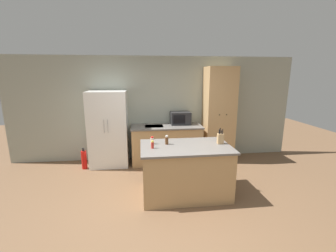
{
  "coord_description": "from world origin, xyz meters",
  "views": [
    {
      "loc": [
        -0.35,
        -3.36,
        2.14
      ],
      "look_at": [
        0.23,
        1.4,
        1.05
      ],
      "focal_mm": 24.0,
      "sensor_mm": 36.0,
      "label": 1
    }
  ],
  "objects_px": {
    "spice_bottle_short_red": "(152,140)",
    "refrigerator": "(109,129)",
    "pantry_cabinet": "(219,115)",
    "fire_extinguisher": "(84,159)",
    "spice_bottle_amber_oil": "(167,140)",
    "spice_bottle_tall_dark": "(152,145)",
    "microwave": "(180,118)",
    "knife_block": "(220,138)"
  },
  "relations": [
    {
      "from": "pantry_cabinet",
      "to": "microwave",
      "type": "relative_size",
      "value": 4.76
    },
    {
      "from": "knife_block",
      "to": "spice_bottle_short_red",
      "type": "relative_size",
      "value": 2.18
    },
    {
      "from": "knife_block",
      "to": "spice_bottle_amber_oil",
      "type": "relative_size",
      "value": 1.79
    },
    {
      "from": "microwave",
      "to": "knife_block",
      "type": "relative_size",
      "value": 1.68
    },
    {
      "from": "microwave",
      "to": "knife_block",
      "type": "bearing_deg",
      "value": -75.66
    },
    {
      "from": "spice_bottle_short_red",
      "to": "fire_extinguisher",
      "type": "height_order",
      "value": "spice_bottle_short_red"
    },
    {
      "from": "refrigerator",
      "to": "microwave",
      "type": "xyz_separation_m",
      "value": [
        1.76,
        0.14,
        0.19
      ]
    },
    {
      "from": "spice_bottle_amber_oil",
      "to": "fire_extinguisher",
      "type": "distance_m",
      "value": 2.33
    },
    {
      "from": "pantry_cabinet",
      "to": "fire_extinguisher",
      "type": "bearing_deg",
      "value": -175.57
    },
    {
      "from": "spice_bottle_short_red",
      "to": "refrigerator",
      "type": "bearing_deg",
      "value": 124.25
    },
    {
      "from": "refrigerator",
      "to": "microwave",
      "type": "height_order",
      "value": "refrigerator"
    },
    {
      "from": "fire_extinguisher",
      "to": "spice_bottle_tall_dark",
      "type": "bearing_deg",
      "value": -43.86
    },
    {
      "from": "refrigerator",
      "to": "spice_bottle_tall_dark",
      "type": "height_order",
      "value": "refrigerator"
    },
    {
      "from": "spice_bottle_short_red",
      "to": "knife_block",
      "type": "bearing_deg",
      "value": -6.5
    },
    {
      "from": "knife_block",
      "to": "spice_bottle_tall_dark",
      "type": "bearing_deg",
      "value": -174.83
    },
    {
      "from": "spice_bottle_tall_dark",
      "to": "refrigerator",
      "type": "bearing_deg",
      "value": 119.81
    },
    {
      "from": "refrigerator",
      "to": "pantry_cabinet",
      "type": "relative_size",
      "value": 0.76
    },
    {
      "from": "pantry_cabinet",
      "to": "spice_bottle_amber_oil",
      "type": "distance_m",
      "value": 2.14
    },
    {
      "from": "microwave",
      "to": "spice_bottle_tall_dark",
      "type": "xyz_separation_m",
      "value": [
        -0.8,
        -1.82,
        -0.1
      ]
    },
    {
      "from": "refrigerator",
      "to": "microwave",
      "type": "distance_m",
      "value": 1.77
    },
    {
      "from": "spice_bottle_short_red",
      "to": "spice_bottle_amber_oil",
      "type": "distance_m",
      "value": 0.26
    },
    {
      "from": "refrigerator",
      "to": "microwave",
      "type": "relative_size",
      "value": 3.62
    },
    {
      "from": "pantry_cabinet",
      "to": "fire_extinguisher",
      "type": "distance_m",
      "value": 3.43
    },
    {
      "from": "refrigerator",
      "to": "fire_extinguisher",
      "type": "height_order",
      "value": "refrigerator"
    },
    {
      "from": "refrigerator",
      "to": "spice_bottle_amber_oil",
      "type": "height_order",
      "value": "refrigerator"
    },
    {
      "from": "refrigerator",
      "to": "pantry_cabinet",
      "type": "distance_m",
      "value": 2.73
    },
    {
      "from": "pantry_cabinet",
      "to": "spice_bottle_short_red",
      "type": "xyz_separation_m",
      "value": [
        -1.75,
        -1.47,
        -0.19
      ]
    },
    {
      "from": "spice_bottle_amber_oil",
      "to": "fire_extinguisher",
      "type": "height_order",
      "value": "spice_bottle_amber_oil"
    },
    {
      "from": "refrigerator",
      "to": "pantry_cabinet",
      "type": "xyz_separation_m",
      "value": [
        2.71,
        0.05,
        0.28
      ]
    },
    {
      "from": "spice_bottle_tall_dark",
      "to": "spice_bottle_short_red",
      "type": "xyz_separation_m",
      "value": [
        0.01,
        0.25,
        0.0
      ]
    },
    {
      "from": "refrigerator",
      "to": "spice_bottle_amber_oil",
      "type": "bearing_deg",
      "value": -50.29
    },
    {
      "from": "pantry_cabinet",
      "to": "spice_bottle_amber_oil",
      "type": "bearing_deg",
      "value": -134.38
    },
    {
      "from": "pantry_cabinet",
      "to": "spice_bottle_short_red",
      "type": "height_order",
      "value": "pantry_cabinet"
    },
    {
      "from": "pantry_cabinet",
      "to": "knife_block",
      "type": "xyz_separation_m",
      "value": [
        -0.52,
        -1.61,
        -0.15
      ]
    },
    {
      "from": "spice_bottle_short_red",
      "to": "pantry_cabinet",
      "type": "bearing_deg",
      "value": 40.02
    },
    {
      "from": "pantry_cabinet",
      "to": "spice_bottle_tall_dark",
      "type": "height_order",
      "value": "pantry_cabinet"
    },
    {
      "from": "spice_bottle_tall_dark",
      "to": "spice_bottle_amber_oil",
      "type": "bearing_deg",
      "value": 36.34
    },
    {
      "from": "pantry_cabinet",
      "to": "spice_bottle_amber_oil",
      "type": "xyz_separation_m",
      "value": [
        -1.49,
        -1.52,
        -0.17
      ]
    },
    {
      "from": "microwave",
      "to": "knife_block",
      "type": "distance_m",
      "value": 1.76
    },
    {
      "from": "refrigerator",
      "to": "fire_extinguisher",
      "type": "distance_m",
      "value": 0.9
    },
    {
      "from": "spice_bottle_tall_dark",
      "to": "spice_bottle_short_red",
      "type": "relative_size",
      "value": 0.98
    },
    {
      "from": "refrigerator",
      "to": "knife_block",
      "type": "distance_m",
      "value": 2.69
    }
  ]
}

